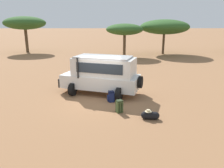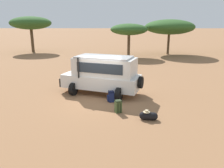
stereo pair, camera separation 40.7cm
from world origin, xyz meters
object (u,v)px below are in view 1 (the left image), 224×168
at_px(safari_vehicle, 102,74).
at_px(acacia_tree_centre_back, 164,27).
at_px(backpack_beside_front_wheel, 111,97).
at_px(backpack_cluster_center, 119,106).
at_px(acacia_tree_far_left, 25,23).
at_px(acacia_tree_left_mid, 125,30).
at_px(duffel_bag_low_black_case, 150,115).

distance_m(safari_vehicle, acacia_tree_centre_back, 20.07).
distance_m(backpack_beside_front_wheel, backpack_cluster_center, 1.64).
distance_m(acacia_tree_far_left, acacia_tree_left_mid, 15.29).
bearing_deg(backpack_beside_front_wheel, acacia_tree_centre_back, 68.57).
bearing_deg(safari_vehicle, acacia_tree_centre_back, 65.48).
height_order(safari_vehicle, acacia_tree_centre_back, acacia_tree_centre_back).
bearing_deg(backpack_cluster_center, acacia_tree_left_mid, 85.41).
xyz_separation_m(duffel_bag_low_black_case, acacia_tree_centre_back, (5.85, 22.07, 3.64)).
distance_m(backpack_cluster_center, duffel_bag_low_black_case, 1.68).
height_order(safari_vehicle, acacia_tree_left_mid, acacia_tree_left_mid).
distance_m(safari_vehicle, acacia_tree_left_mid, 16.22).
distance_m(backpack_beside_front_wheel, acacia_tree_centre_back, 21.38).
relative_size(safari_vehicle, backpack_beside_front_wheel, 8.81).
distance_m(safari_vehicle, duffel_bag_low_black_case, 4.76).
xyz_separation_m(backpack_beside_front_wheel, acacia_tree_centre_back, (7.71, 19.63, 3.53)).
bearing_deg(acacia_tree_far_left, duffel_bag_low_black_case, -59.09).
bearing_deg(acacia_tree_left_mid, backpack_beside_front_wheel, -96.35).
height_order(backpack_beside_front_wheel, backpack_cluster_center, backpack_cluster_center).
relative_size(backpack_cluster_center, acacia_tree_centre_back, 0.10).
height_order(duffel_bag_low_black_case, acacia_tree_centre_back, acacia_tree_centre_back).
bearing_deg(backpack_beside_front_wheel, acacia_tree_left_mid, 83.65).
bearing_deg(acacia_tree_centre_back, acacia_tree_far_left, 173.86).
bearing_deg(acacia_tree_left_mid, duffel_bag_low_black_case, -90.24).
bearing_deg(acacia_tree_centre_back, safari_vehicle, -114.52).
height_order(backpack_beside_front_wheel, acacia_tree_centre_back, acacia_tree_centre_back).
bearing_deg(acacia_tree_far_left, safari_vehicle, -59.19).
xyz_separation_m(acacia_tree_far_left, acacia_tree_centre_back, (20.38, -2.19, -0.51)).
xyz_separation_m(backpack_cluster_center, acacia_tree_centre_back, (7.30, 21.22, 3.51)).
relative_size(safari_vehicle, acacia_tree_left_mid, 1.12).
distance_m(backpack_beside_front_wheel, duffel_bag_low_black_case, 3.06).
relative_size(backpack_cluster_center, acacia_tree_far_left, 0.11).
height_order(backpack_beside_front_wheel, acacia_tree_far_left, acacia_tree_far_left).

